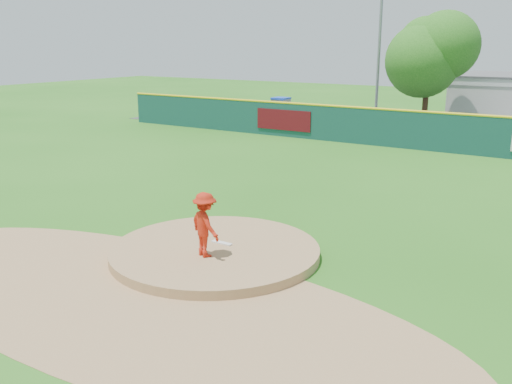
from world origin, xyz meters
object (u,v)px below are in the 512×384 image
Objects in this scene: van at (406,127)px; playground_slide at (280,109)px; pitcher at (205,225)px; light_pole_left at (380,33)px; deciduous_tree at (429,57)px.

playground_slide is at bearing 69.40° from van.
pitcher is 21.38m from van.
light_pole_left is (-6.18, 27.63, 4.98)m from pitcher.
deciduous_tree reaches higher than van.
light_pole_left is at bearing 29.78° from van.
van is 0.48× the size of light_pole_left.
playground_slide reaches higher than van.
deciduous_tree is at bearing -63.02° from pitcher.
van is 10.51m from playground_slide.
pitcher is at bearing -178.94° from van.
light_pole_left is at bearing -55.27° from pitcher.
playground_slide is 0.42× the size of deciduous_tree.
van is 9.29m from light_pole_left.
van is 1.71× the size of playground_slide.
light_pole_left is at bearing 29.91° from playground_slide.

